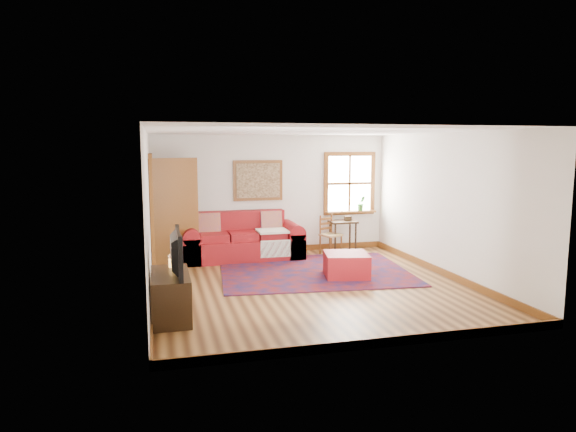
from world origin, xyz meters
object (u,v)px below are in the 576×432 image
object	(u,v)px
red_leather_sofa	(242,243)
red_ottoman	(346,265)
side_table	(343,226)
media_cabinet	(171,296)
ladder_back_chair	(329,233)

from	to	relation	value
red_leather_sofa	red_ottoman	world-z (taller)	red_leather_sofa
red_ottoman	side_table	world-z (taller)	side_table
side_table	media_cabinet	size ratio (longest dim) A/B	0.61
red_ottoman	ladder_back_chair	xyz separation A→B (m)	(0.34, 1.91, 0.23)
side_table	ladder_back_chair	xyz separation A→B (m)	(-0.35, -0.12, -0.11)
red_leather_sofa	ladder_back_chair	size ratio (longest dim) A/B	2.92
ladder_back_chair	media_cabinet	xyz separation A→B (m)	(-3.37, -3.36, -0.14)
red_ottoman	side_table	size ratio (longest dim) A/B	1.09
side_table	red_ottoman	bearing A→B (deg)	-108.74
red_leather_sofa	ladder_back_chair	bearing A→B (deg)	-0.75
red_ottoman	ladder_back_chair	distance (m)	1.96
red_leather_sofa	side_table	xyz separation A→B (m)	(2.20, 0.09, 0.24)
side_table	red_leather_sofa	bearing A→B (deg)	-177.56
red_ottoman	ladder_back_chair	size ratio (longest dim) A/B	0.90
ladder_back_chair	red_leather_sofa	bearing A→B (deg)	179.25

